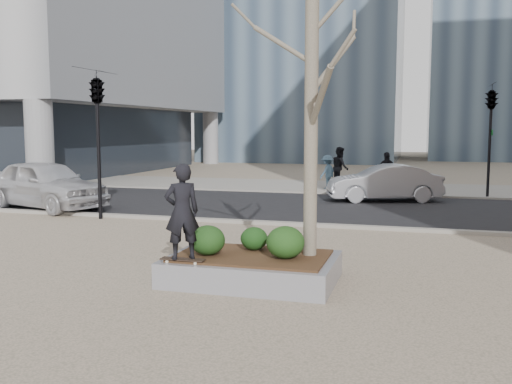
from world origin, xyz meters
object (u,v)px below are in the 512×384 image
(skateboard, at_px, (183,261))
(police_car, at_px, (45,184))
(planter, at_px, (252,269))
(skateboarder, at_px, (182,212))

(skateboard, xyz_separation_m, police_car, (-8.45, 7.78, 0.37))
(skateboard, distance_m, police_car, 11.49)
(police_car, bearing_deg, skateboard, -114.46)
(planter, xyz_separation_m, skateboard, (-1.02, -0.78, 0.26))
(skateboard, height_order, skateboarder, skateboarder)
(skateboard, bearing_deg, police_car, 136.55)
(planter, height_order, skateboarder, skateboarder)
(planter, bearing_deg, police_car, 143.51)
(skateboard, distance_m, skateboarder, 0.86)
(skateboarder, distance_m, police_car, 11.50)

